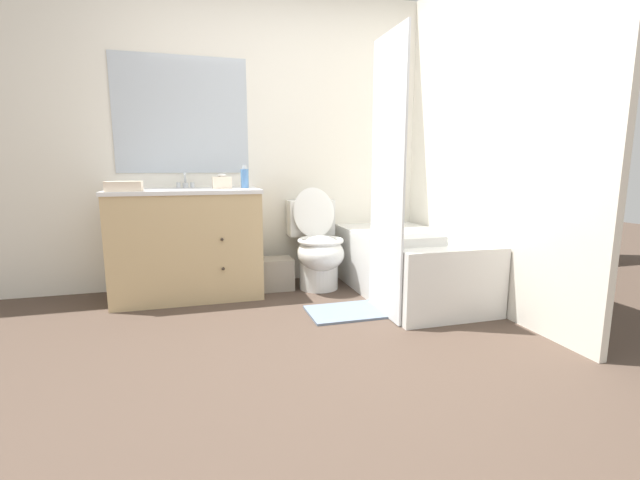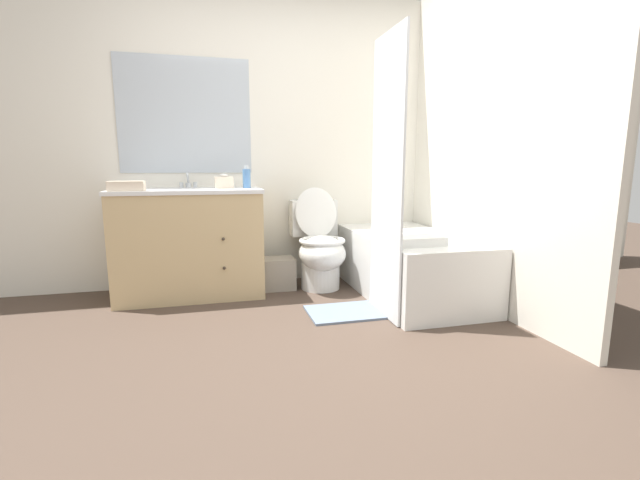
% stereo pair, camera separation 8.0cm
% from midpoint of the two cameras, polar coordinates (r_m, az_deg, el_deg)
% --- Properties ---
extents(ground_plane, '(14.00, 14.00, 0.00)m').
position_cam_midpoint_polar(ground_plane, '(2.45, 0.51, -14.99)').
color(ground_plane, '#47382D').
extents(wall_back, '(8.00, 0.06, 2.50)m').
position_cam_midpoint_polar(wall_back, '(3.87, -6.85, 13.06)').
color(wall_back, white).
rests_on(wall_back, ground_plane).
extents(wall_right, '(0.05, 2.65, 2.50)m').
position_cam_midpoint_polar(wall_right, '(3.57, 18.27, 12.90)').
color(wall_right, white).
rests_on(wall_right, ground_plane).
extents(vanity_cabinet, '(1.13, 0.61, 0.85)m').
position_cam_midpoint_polar(vanity_cabinet, '(3.55, -17.84, -0.27)').
color(vanity_cabinet, tan).
rests_on(vanity_cabinet, ground_plane).
extents(sink_faucet, '(0.14, 0.12, 0.12)m').
position_cam_midpoint_polar(sink_faucet, '(3.71, -18.11, 7.17)').
color(sink_faucet, silver).
rests_on(sink_faucet, vanity_cabinet).
extents(toilet, '(0.40, 0.64, 0.85)m').
position_cam_midpoint_polar(toilet, '(3.63, -0.95, -1.12)').
color(toilet, white).
rests_on(toilet, ground_plane).
extents(bathtub, '(0.75, 1.45, 0.49)m').
position_cam_midpoint_polar(bathtub, '(3.52, 10.93, -3.14)').
color(bathtub, white).
rests_on(bathtub, ground_plane).
extents(shower_curtain, '(0.01, 0.50, 1.87)m').
position_cam_midpoint_polar(shower_curtain, '(2.90, 8.15, 7.94)').
color(shower_curtain, white).
rests_on(shower_curtain, ground_plane).
extents(wastebasket, '(0.27, 0.23, 0.26)m').
position_cam_midpoint_polar(wastebasket, '(3.65, -6.47, -4.48)').
color(wastebasket, gray).
rests_on(wastebasket, ground_plane).
extents(tissue_box, '(0.14, 0.13, 0.12)m').
position_cam_midpoint_polar(tissue_box, '(3.52, -13.60, 7.49)').
color(tissue_box, beige).
rests_on(tissue_box, vanity_cabinet).
extents(soap_dispenser, '(0.06, 0.06, 0.18)m').
position_cam_midpoint_polar(soap_dispenser, '(3.51, -10.67, 8.12)').
color(soap_dispenser, '#4C7AB2').
rests_on(soap_dispenser, vanity_cabinet).
extents(hand_towel_folded, '(0.24, 0.13, 0.07)m').
position_cam_midpoint_polar(hand_towel_folded, '(3.34, -25.33, 6.49)').
color(hand_towel_folded, beige).
rests_on(hand_towel_folded, vanity_cabinet).
extents(bath_towel_folded, '(0.34, 0.20, 0.06)m').
position_cam_midpoint_polar(bath_towel_folded, '(3.02, 12.23, -0.03)').
color(bath_towel_folded, white).
rests_on(bath_towel_folded, bathtub).
extents(bath_mat, '(0.59, 0.39, 0.02)m').
position_cam_midpoint_polar(bath_mat, '(3.08, 3.22, -9.50)').
color(bath_mat, slate).
rests_on(bath_mat, ground_plane).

